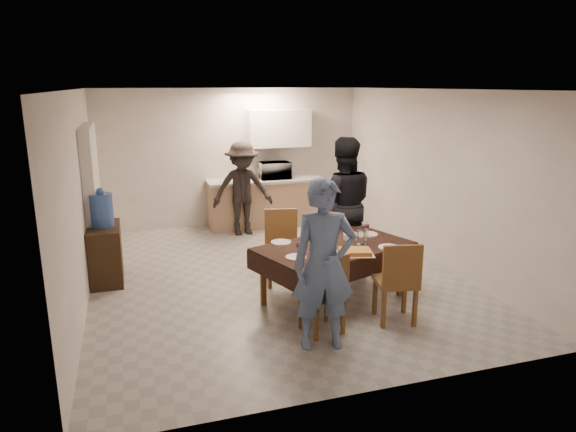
# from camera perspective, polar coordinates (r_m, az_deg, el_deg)

# --- Properties ---
(floor) EXTENTS (5.00, 6.00, 0.02)m
(floor) POSITION_cam_1_polar(r_m,az_deg,el_deg) (7.40, -1.46, -6.67)
(floor) COLOR #A1A19C
(floor) RESTS_ON ground
(ceiling) EXTENTS (5.00, 6.00, 0.02)m
(ceiling) POSITION_cam_1_polar(r_m,az_deg,el_deg) (6.91, -1.60, 13.89)
(ceiling) COLOR white
(ceiling) RESTS_ON wall_back
(wall_back) EXTENTS (5.00, 0.02, 2.60)m
(wall_back) POSITION_cam_1_polar(r_m,az_deg,el_deg) (9.92, -6.32, 6.44)
(wall_back) COLOR silver
(wall_back) RESTS_ON floor
(wall_front) EXTENTS (5.00, 0.02, 2.60)m
(wall_front) POSITION_cam_1_polar(r_m,az_deg,el_deg) (4.32, 9.46, -4.16)
(wall_front) COLOR silver
(wall_front) RESTS_ON floor
(wall_left) EXTENTS (0.02, 6.00, 2.60)m
(wall_left) POSITION_cam_1_polar(r_m,az_deg,el_deg) (6.81, -22.21, 1.79)
(wall_left) COLOR silver
(wall_left) RESTS_ON floor
(wall_right) EXTENTS (0.02, 6.00, 2.60)m
(wall_right) POSITION_cam_1_polar(r_m,az_deg,el_deg) (8.08, 15.83, 4.16)
(wall_right) COLOR silver
(wall_right) RESTS_ON floor
(stub_partition) EXTENTS (0.15, 1.40, 2.10)m
(stub_partition) POSITION_cam_1_polar(r_m,az_deg,el_deg) (8.03, -20.85, 1.87)
(stub_partition) COLOR beige
(stub_partition) RESTS_ON floor
(kitchen_base_cabinet) EXTENTS (2.20, 0.60, 0.86)m
(kitchen_base_cabinet) POSITION_cam_1_polar(r_m,az_deg,el_deg) (9.91, -2.41, 1.38)
(kitchen_base_cabinet) COLOR tan
(kitchen_base_cabinet) RESTS_ON floor
(kitchen_worktop) EXTENTS (2.24, 0.64, 0.05)m
(kitchen_worktop) POSITION_cam_1_polar(r_m,az_deg,el_deg) (9.81, -2.44, 3.97)
(kitchen_worktop) COLOR #B1B2AD
(kitchen_worktop) RESTS_ON kitchen_base_cabinet
(upper_cabinet) EXTENTS (1.20, 0.34, 0.70)m
(upper_cabinet) POSITION_cam_1_polar(r_m,az_deg,el_deg) (9.90, -1.01, 9.71)
(upper_cabinet) COLOR white
(upper_cabinet) RESTS_ON wall_back
(dining_table) EXTENTS (2.12, 1.64, 0.73)m
(dining_table) POSITION_cam_1_polar(r_m,az_deg,el_deg) (6.40, 5.17, -3.55)
(dining_table) COLOR black
(dining_table) RESTS_ON floor
(chair_near_left) EXTENTS (0.50, 0.50, 0.50)m
(chair_near_left) POSITION_cam_1_polar(r_m,az_deg,el_deg) (5.56, 4.13, -7.79)
(chair_near_left) COLOR brown
(chair_near_left) RESTS_ON floor
(chair_near_right) EXTENTS (0.52, 0.53, 0.53)m
(chair_near_right) POSITION_cam_1_polar(r_m,az_deg,el_deg) (5.91, 12.35, -6.38)
(chair_near_right) COLOR brown
(chair_near_right) RESTS_ON floor
(chair_far_left) EXTENTS (0.54, 0.54, 0.54)m
(chair_far_left) POSITION_cam_1_polar(r_m,az_deg,el_deg) (6.87, -0.41, -2.95)
(chair_far_left) COLOR brown
(chair_far_left) RESTS_ON floor
(chair_far_right) EXTENTS (0.49, 0.50, 0.52)m
(chair_far_right) POSITION_cam_1_polar(r_m,az_deg,el_deg) (7.18, 6.47, -2.47)
(chair_far_right) COLOR brown
(chair_far_right) RESTS_ON floor
(console) EXTENTS (0.42, 0.85, 0.79)m
(console) POSITION_cam_1_polar(r_m,az_deg,el_deg) (7.54, -19.60, -3.96)
(console) COLOR #312010
(console) RESTS_ON floor
(water_jug) EXTENTS (0.30, 0.30, 0.45)m
(water_jug) POSITION_cam_1_polar(r_m,az_deg,el_deg) (7.38, -20.00, 0.61)
(water_jug) COLOR #3C61B5
(water_jug) RESTS_ON console
(wine_bottle) EXTENTS (0.08, 0.08, 0.32)m
(wine_bottle) POSITION_cam_1_polar(r_m,az_deg,el_deg) (6.37, 4.62, -1.80)
(wine_bottle) COLOR black
(wine_bottle) RESTS_ON dining_table
(water_pitcher) EXTENTS (0.13, 0.13, 0.20)m
(water_pitcher) POSITION_cam_1_polar(r_m,az_deg,el_deg) (6.46, 8.24, -2.27)
(water_pitcher) COLOR white
(water_pitcher) RESTS_ON dining_table
(savoury_tart) EXTENTS (0.51, 0.43, 0.05)m
(savoury_tart) POSITION_cam_1_polar(r_m,az_deg,el_deg) (6.09, 7.42, -3.96)
(savoury_tart) COLOR #D18A3D
(savoury_tart) RESTS_ON dining_table
(salad_bowl) EXTENTS (0.19, 0.19, 0.08)m
(salad_bowl) POSITION_cam_1_polar(r_m,az_deg,el_deg) (6.65, 6.98, -2.26)
(salad_bowl) COLOR silver
(salad_bowl) RESTS_ON dining_table
(mushroom_dish) EXTENTS (0.20, 0.20, 0.03)m
(mushroom_dish) POSITION_cam_1_polar(r_m,az_deg,el_deg) (6.62, 3.85, -2.46)
(mushroom_dish) COLOR silver
(mushroom_dish) RESTS_ON dining_table
(wine_glass_a) EXTENTS (0.08, 0.08, 0.19)m
(wine_glass_a) POSITION_cam_1_polar(r_m,az_deg,el_deg) (5.96, 1.21, -3.59)
(wine_glass_a) COLOR white
(wine_glass_a) RESTS_ON dining_table
(wine_glass_b) EXTENTS (0.08, 0.08, 0.19)m
(wine_glass_b) POSITION_cam_1_polar(r_m,az_deg,el_deg) (6.80, 8.67, -1.46)
(wine_glass_b) COLOR white
(wine_glass_b) RESTS_ON dining_table
(wine_glass_c) EXTENTS (0.09, 0.09, 0.19)m
(wine_glass_c) POSITION_cam_1_polar(r_m,az_deg,el_deg) (6.56, 2.58, -1.86)
(wine_glass_c) COLOR white
(wine_glass_c) RESTS_ON dining_table
(plate_near_left) EXTENTS (0.24, 0.24, 0.01)m
(plate_near_left) POSITION_cam_1_polar(r_m,az_deg,el_deg) (5.92, 0.90, -4.58)
(plate_near_left) COLOR silver
(plate_near_left) RESTS_ON dining_table
(plate_near_right) EXTENTS (0.27, 0.27, 0.02)m
(plate_near_right) POSITION_cam_1_polar(r_m,az_deg,el_deg) (6.38, 11.20, -3.44)
(plate_near_right) COLOR silver
(plate_near_right) RESTS_ON dining_table
(plate_far_left) EXTENTS (0.26, 0.26, 0.01)m
(plate_far_left) POSITION_cam_1_polar(r_m,az_deg,el_deg) (6.47, -0.77, -2.93)
(plate_far_left) COLOR silver
(plate_far_left) RESTS_ON dining_table
(plate_far_right) EXTENTS (0.27, 0.27, 0.02)m
(plate_far_right) POSITION_cam_1_polar(r_m,az_deg,el_deg) (6.89, 8.84, -2.00)
(plate_far_right) COLOR silver
(plate_far_right) RESTS_ON dining_table
(microwave) EXTENTS (0.58, 0.39, 0.32)m
(microwave) POSITION_cam_1_polar(r_m,az_deg,el_deg) (9.83, -1.50, 5.09)
(microwave) COLOR white
(microwave) RESTS_ON kitchen_worktop
(person_near) EXTENTS (0.72, 0.54, 1.78)m
(person_near) POSITION_cam_1_polar(r_m,az_deg,el_deg) (5.22, 4.02, -5.45)
(person_near) COLOR slate
(person_near) RESTS_ON floor
(person_far) EXTENTS (1.12, 0.97, 1.95)m
(person_far) POSITION_cam_1_polar(r_m,az_deg,el_deg) (7.47, 6.05, 1.28)
(person_far) COLOR black
(person_far) RESTS_ON floor
(person_kitchen) EXTENTS (1.09, 0.63, 1.69)m
(person_kitchen) POSITION_cam_1_polar(r_m,az_deg,el_deg) (9.26, -5.07, 3.03)
(person_kitchen) COLOR black
(person_kitchen) RESTS_ON floor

